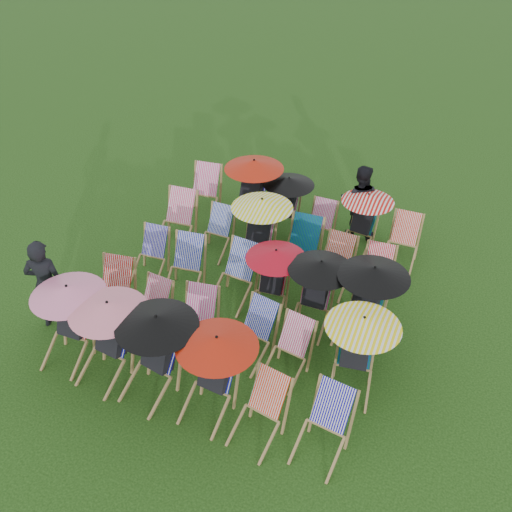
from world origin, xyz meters
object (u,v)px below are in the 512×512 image
at_px(deckchair_0, 68,321).
at_px(deckchair_5, 323,428).
at_px(deckchair_29, 402,242).
at_px(person_left, 46,285).
at_px(person_rear, 359,202).

relative_size(deckchair_0, deckchair_5, 1.44).
height_order(deckchair_5, deckchair_29, deckchair_5).
bearing_deg(deckchair_29, deckchair_5, -91.86).
xyz_separation_m(deckchair_0, person_left, (-0.74, 0.44, 0.14)).
bearing_deg(person_left, deckchair_29, -164.04).
xyz_separation_m(person_left, person_rear, (3.84, 4.55, -0.06)).
xyz_separation_m(deckchair_0, deckchair_5, (4.06, -0.11, -0.24)).
height_order(deckchair_29, person_left, person_left).
bearing_deg(deckchair_5, deckchair_29, 96.31).
relative_size(deckchair_0, person_rear, 0.85).
relative_size(deckchair_5, deckchair_29, 1.02).
xyz_separation_m(deckchair_0, person_rear, (3.10, 4.99, 0.08)).
height_order(deckchair_5, person_left, person_left).
xyz_separation_m(deckchair_29, person_rear, (-1.02, 0.55, 0.32)).
distance_m(deckchair_0, person_left, 0.87).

